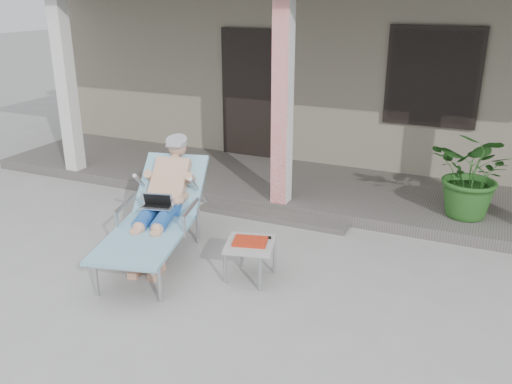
% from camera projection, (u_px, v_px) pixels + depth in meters
% --- Properties ---
extents(ground, '(60.00, 60.00, 0.00)m').
position_uv_depth(ground, '(204.00, 284.00, 5.52)').
color(ground, '#9E9E99').
rests_on(ground, ground).
extents(house, '(10.40, 5.40, 3.30)m').
position_uv_depth(house, '(363.00, 54.00, 10.51)').
color(house, gray).
rests_on(house, ground).
extents(porch_deck, '(10.00, 2.00, 0.15)m').
position_uv_depth(porch_deck, '(301.00, 186.00, 8.06)').
color(porch_deck, '#605B56').
rests_on(porch_deck, ground).
extents(porch_step, '(2.00, 0.30, 0.07)m').
position_uv_depth(porch_step, '(272.00, 216.00, 7.09)').
color(porch_step, '#605B56').
rests_on(porch_step, ground).
extents(lounger, '(1.18, 2.06, 1.30)m').
position_uv_depth(lounger, '(158.00, 188.00, 5.89)').
color(lounger, '#B7B7BC').
rests_on(lounger, ground).
extents(side_table, '(0.59, 0.59, 0.43)m').
position_uv_depth(side_table, '(250.00, 246.00, 5.52)').
color(side_table, '#A5A5A0').
rests_on(side_table, ground).
extents(potted_palm, '(1.27, 1.20, 1.12)m').
position_uv_depth(potted_palm, '(475.00, 174.00, 6.60)').
color(potted_palm, '#26591E').
rests_on(potted_palm, porch_deck).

